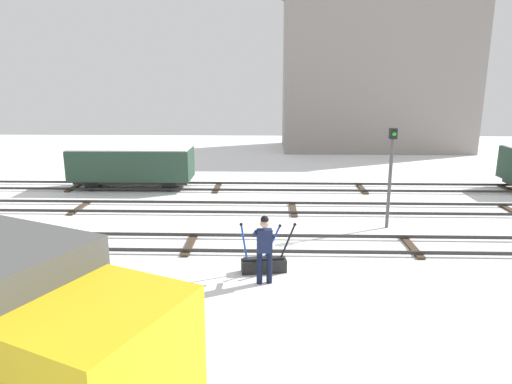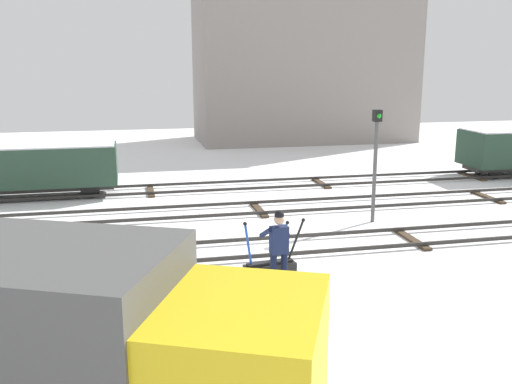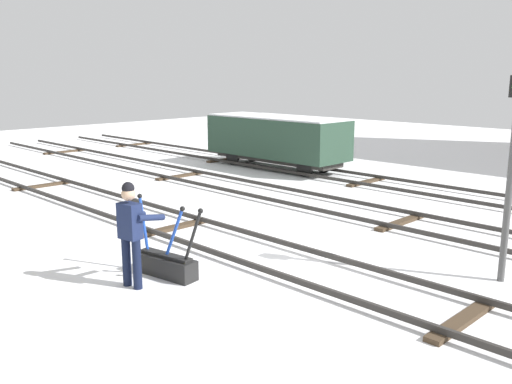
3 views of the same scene
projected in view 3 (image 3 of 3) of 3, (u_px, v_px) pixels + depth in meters
The scene contains 8 objects.
ground_plane at pixel (285, 265), 10.56m from camera, with size 60.00×60.00×0.00m, color white.
track_main_line at pixel (285, 260), 10.53m from camera, with size 44.00×1.94×0.18m.
track_siding_near at pixel (401, 220), 13.42m from camera, with size 44.00×1.94×0.18m.
track_siding_far at pixel (469, 196), 16.01m from camera, with size 44.00×1.94×0.18m.
switch_lever_frame at pixel (167, 263), 9.93m from camera, with size 1.54×0.55×1.44m.
rail_worker at pixel (131, 228), 9.27m from camera, with size 0.61×0.76×1.84m.
signal_post at pixel (512, 158), 9.28m from camera, with size 0.24×0.32×3.56m.
freight_car_far_end at pixel (276, 138), 21.07m from camera, with size 5.79×1.99×2.00m.
Camera 3 is at (6.70, -7.48, 3.58)m, focal length 38.75 mm.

